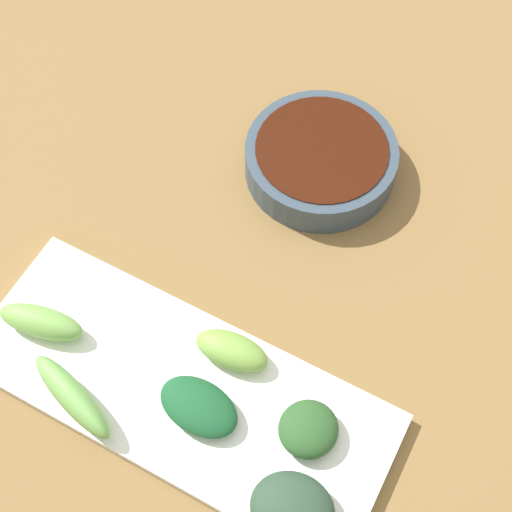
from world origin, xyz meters
name	(u,v)px	position (x,y,z in m)	size (l,w,h in m)	color
tabletop	(256,325)	(0.00, 0.00, 0.01)	(2.10, 2.10, 0.02)	olive
sauce_bowl	(321,158)	(-0.17, -0.02, 0.04)	(0.14, 0.14, 0.04)	#374855
serving_plate	(181,390)	(0.09, -0.02, 0.03)	(0.13, 0.35, 0.01)	white
broccoli_leafy_0	(308,429)	(0.07, 0.08, 0.04)	(0.05, 0.05, 0.02)	#2A5527
broccoli_stalk_1	(41,322)	(0.09, -0.15, 0.04)	(0.03, 0.07, 0.03)	#73AE4F
broccoli_leafy_2	(292,509)	(0.13, 0.10, 0.05)	(0.05, 0.06, 0.03)	#2B4632
broccoli_leafy_3	(204,410)	(0.09, 0.00, 0.04)	(0.04, 0.07, 0.02)	#19532B
broccoli_stalk_4	(227,348)	(0.04, 0.00, 0.04)	(0.03, 0.06, 0.02)	#78A843
broccoli_stalk_5	(72,396)	(0.14, -0.09, 0.05)	(0.02, 0.09, 0.03)	#70B053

